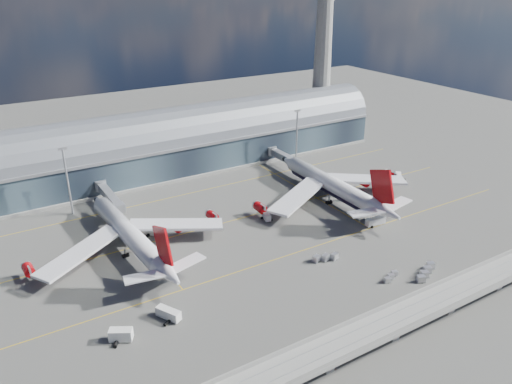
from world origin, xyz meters
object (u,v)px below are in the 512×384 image
control_tower (324,37)px  service_truck_1 (121,335)px  floodlight_mast_left (67,180)px  cargo_train_2 (391,277)px  service_truck_0 (168,314)px  airliner_left (131,236)px  service_truck_2 (375,221)px  airliner_right (333,186)px  service_truck_5 (149,230)px  cargo_train_0 (325,258)px  floodlight_mast_right (297,136)px  cargo_train_1 (426,272)px  service_truck_4 (267,217)px  service_truck_3 (398,177)px

control_tower → service_truck_1: (-141.02, -104.61, -50.04)m
service_truck_1 → floodlight_mast_left: bearing=25.8°
cargo_train_2 → floodlight_mast_left: bearing=56.0°
service_truck_0 → control_tower: bearing=10.6°
airliner_left → service_truck_2: bearing=-21.7°
airliner_right → service_truck_5: size_ratio=10.86×
cargo_train_0 → cargo_train_2: 20.28m
service_truck_0 → service_truck_1: (-12.85, -1.86, 0.14)m
floodlight_mast_right → cargo_train_0: size_ratio=2.98×
service_truck_0 → cargo_train_1: size_ratio=0.64×
floodlight_mast_right → service_truck_4: 59.98m
service_truck_2 → service_truck_3: service_truck_3 is taller
airliner_right → service_truck_1: airliner_right is taller
cargo_train_0 → cargo_train_1: bearing=-155.8°
airliner_right → floodlight_mast_right: bearing=75.7°
service_truck_4 → cargo_train_2: (10.37, -50.26, -0.50)m
control_tower → cargo_train_2: size_ratio=15.62×
service_truck_1 → cargo_train_1: 86.51m
airliner_left → service_truck_4: 48.43m
service_truck_1 → cargo_train_0: 64.73m
floodlight_mast_right → airliner_left: 98.08m
service_truck_5 → cargo_train_0: bearing=-87.5°
service_truck_0 → service_truck_2: service_truck_0 is taller
airliner_right → service_truck_5: (-70.59, 10.17, -4.17)m
floodlight_mast_left → airliner_right: 97.73m
floodlight_mast_right → cargo_train_2: bearing=-109.1°
service_truck_2 → service_truck_4: (-30.33, 23.06, -0.15)m
service_truck_3 → cargo_train_2: 78.39m
control_tower → service_truck_4: size_ratio=22.20×
service_truck_1 → service_truck_3: service_truck_1 is taller
service_truck_3 → cargo_train_1: bearing=-86.4°
floodlight_mast_right → airliner_left: bearing=-157.2°
service_truck_5 → cargo_train_0: 59.64m
airliner_right → cargo_train_2: (-20.72, -51.73, -4.98)m
service_truck_0 → service_truck_3: 124.74m
airliner_left → airliner_right: 79.22m
service_truck_2 → cargo_train_1: 32.48m
service_truck_1 → service_truck_3: 137.59m
airliner_right → service_truck_3: (37.05, 1.26, -4.31)m
cargo_train_0 → cargo_train_1: (19.89, -21.58, -0.01)m
service_truck_0 → cargo_train_0: 51.81m
service_truck_4 → cargo_train_1: service_truck_4 is taller
service_truck_3 → service_truck_1: bearing=-120.3°
airliner_left → service_truck_1: (-15.87, -38.79, -4.21)m
service_truck_2 → service_truck_3: size_ratio=1.33×
service_truck_0 → service_truck_3: size_ratio=1.24×
service_truck_1 → service_truck_4: 73.25m
floodlight_mast_left → service_truck_4: bearing=-35.2°
service_truck_5 → cargo_train_1: bearing=-87.4°
control_tower → cargo_train_1: (-56.49, -122.98, -50.65)m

